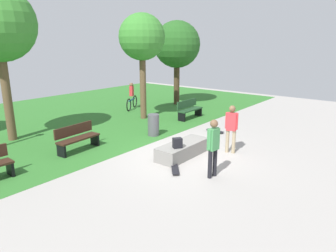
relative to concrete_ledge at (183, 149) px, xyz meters
name	(u,v)px	position (x,y,z in m)	size (l,w,h in m)	color
ground_plane	(178,155)	(-0.01, 0.20, -0.23)	(28.00, 28.00, 0.00)	#9E9993
grass_lawn	(51,120)	(-0.01, 7.96, -0.23)	(26.60, 12.48, 0.01)	#2D6B28
concrete_ledge	(183,149)	(0.00, 0.00, 0.00)	(2.10, 0.76, 0.46)	gray
backpack_on_ledge	(177,143)	(-0.51, -0.15, 0.39)	(0.28, 0.20, 0.32)	black
skater_performing_trick	(231,126)	(1.29, -1.08, 0.74)	(0.28, 0.42, 1.66)	tan
skater_watching	(213,144)	(-0.82, -1.62, 0.75)	(0.43, 0.24, 1.67)	black
skateboard_by_ledge	(175,169)	(-1.16, -0.55, -0.17)	(0.73, 0.68, 0.08)	black
skateboard_spare	(215,131)	(3.15, 0.60, -0.17)	(0.27, 0.81, 0.08)	black
park_bench_far_right	(189,109)	(4.50, 2.88, 0.25)	(1.60, 0.48, 0.91)	#1E4223
park_bench_far_left	(77,137)	(-1.86, 3.21, 0.25)	(1.63, 0.59, 0.91)	#331E14
tree_young_birch	(177,45)	(7.03, 5.58, 3.30)	(2.72, 2.72, 4.93)	#42301E
tree_tall_oak	(142,38)	(3.09, 4.67, 3.64)	(2.19, 2.19, 5.03)	brown
trash_bin	(153,125)	(1.17, 2.33, 0.21)	(0.46, 0.46, 0.88)	#4C4C51
cyclist_on_bicycle	(132,98)	(4.34, 6.73, 0.40)	(1.65, 0.88, 1.52)	black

